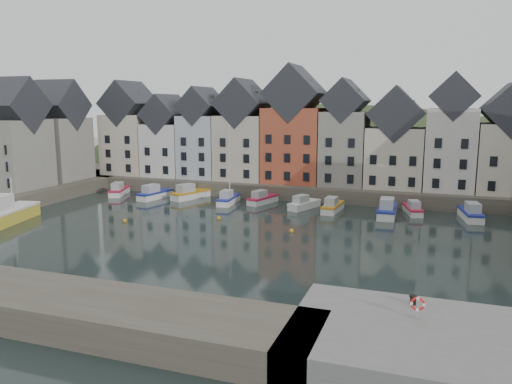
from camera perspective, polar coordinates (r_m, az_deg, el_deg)
The scene contains 20 objects.
ground at distance 52.36m, azimuth -3.77°, elevation -5.37°, with size 260.00×260.00×0.00m, color black.
far_quay at distance 79.99m, azimuth 4.69°, elevation 0.72°, with size 90.00×16.00×2.00m, color #474136.
near_quay at distance 29.43m, azimuth 22.28°, elevation -16.73°, with size 18.00×10.00×2.00m, color #60605E.
hillside at distance 109.05m, azimuth 8.07°, elevation -7.06°, with size 153.60×70.40×64.00m.
far_terrace at distance 76.41m, azimuth 6.73°, elevation 6.20°, with size 72.37×8.16×17.78m.
left_terrace at distance 82.11m, azimuth -23.74°, elevation 5.68°, with size 7.65×17.00×15.69m.
mooring_buoys at distance 58.62m, azimuth -5.32°, elevation -3.57°, with size 20.50×5.50×0.50m.
boat_a at distance 79.91m, azimuth -15.39°, elevation 0.14°, with size 3.55×6.16×2.26m.
boat_b at distance 75.53m, azimuth -11.54°, elevation -0.22°, with size 3.02×6.57×2.43m.
boat_c at distance 74.69m, azimuth -7.60°, elevation -0.20°, with size 4.18×6.80×2.50m.
boat_d at distance 70.30m, azimuth -3.21°, elevation -0.78°, with size 2.32×6.01×11.24m.
boat_e at distance 70.43m, azimuth 0.71°, elevation -0.82°, with size 3.31×5.88×2.16m.
boat_f at distance 67.25m, azimuth 5.46°, elevation -1.39°, with size 3.62×5.76×2.12m.
boat_g at distance 65.87m, azimuth 8.73°, elevation -1.67°, with size 2.18×5.95×2.24m.
boat_h at distance 64.50m, azimuth 14.75°, elevation -2.02°, with size 2.36×7.07×2.69m.
boat_i at distance 66.82m, azimuth 17.49°, elevation -1.91°, with size 2.91×5.58×2.05m.
boat_j at distance 66.14m, azimuth 23.35°, elevation -2.29°, with size 2.92×6.57×2.43m.
large_vessel at distance 65.07m, azimuth -27.07°, elevation -2.25°, with size 5.12×10.98×5.52m.
mooring_bollard at distance 32.04m, azimuth 17.51°, elevation -11.63°, with size 0.48×0.48×0.56m.
life_ring_post at distance 29.89m, azimuth 17.99°, elevation -12.12°, with size 0.80×0.17×1.30m.
Camera 1 is at (19.96, -46.38, 13.88)m, focal length 35.00 mm.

